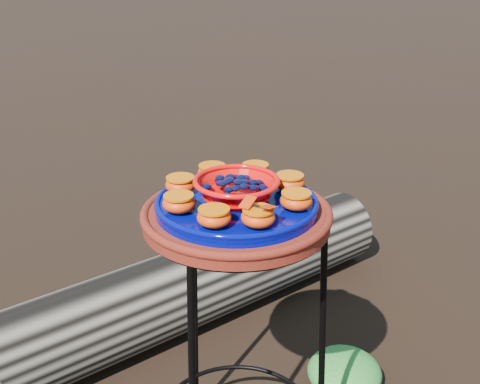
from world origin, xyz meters
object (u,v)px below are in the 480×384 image
terracotta_saucer (237,217)px  cobalt_plate (237,205)px  plant_stand (237,354)px  red_bowl (237,190)px  driftwood_log (203,282)px

terracotta_saucer → cobalt_plate: bearing=0.0°
plant_stand → red_bowl: 0.43m
plant_stand → driftwood_log: bearing=67.3°
plant_stand → driftwood_log: 0.72m
terracotta_saucer → red_bowl: red_bowl is taller
cobalt_plate → red_bowl: (0.00, 0.00, 0.04)m
driftwood_log → red_bowl: bearing=-112.7°
red_bowl → terracotta_saucer: bearing=0.0°
terracotta_saucer → cobalt_plate: size_ratio=1.17×
cobalt_plate → driftwood_log: (0.26, 0.63, -0.60)m
red_bowl → driftwood_log: 0.94m
cobalt_plate → red_bowl: 0.04m
plant_stand → terracotta_saucer: bearing=0.0°
plant_stand → cobalt_plate: size_ratio=2.00×
terracotta_saucer → red_bowl: 0.06m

